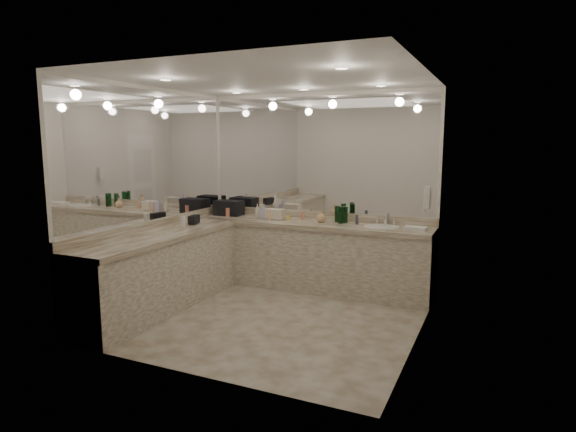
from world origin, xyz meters
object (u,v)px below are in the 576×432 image
at_px(black_toiletry_bag, 229,207).
at_px(soap_bottle_a, 257,211).
at_px(wall_phone, 427,197).
at_px(hand_towel, 416,228).
at_px(sink, 382,227).
at_px(soap_bottle_c, 321,216).
at_px(cream_cosmetic_case, 275,214).
at_px(soap_bottle_b, 264,211).

distance_m(black_toiletry_bag, soap_bottle_a, 0.49).
bearing_deg(wall_phone, hand_towel, 112.39).
height_order(sink, soap_bottle_a, soap_bottle_a).
xyz_separation_m(sink, soap_bottle_c, (-0.81, 0.02, 0.09)).
relative_size(black_toiletry_bag, cream_cosmetic_case, 1.66).
xyz_separation_m(hand_towel, soap_bottle_c, (-1.23, 0.08, 0.06)).
bearing_deg(hand_towel, soap_bottle_a, 178.10).
bearing_deg(soap_bottle_c, hand_towel, -3.63).
bearing_deg(hand_towel, cream_cosmetic_case, 178.49).
distance_m(sink, black_toiletry_bag, 2.25).
relative_size(sink, soap_bottle_c, 2.71).
height_order(black_toiletry_bag, soap_bottle_b, black_toiletry_bag).
xyz_separation_m(sink, black_toiletry_bag, (-2.24, 0.07, 0.12)).
distance_m(hand_towel, soap_bottle_b, 2.06).
xyz_separation_m(black_toiletry_bag, soap_bottle_a, (0.49, -0.05, -0.01)).
bearing_deg(black_toiletry_bag, soap_bottle_a, -5.60).
relative_size(black_toiletry_bag, soap_bottle_c, 2.39).
distance_m(soap_bottle_b, soap_bottle_c, 0.82).
xyz_separation_m(sink, hand_towel, (0.42, -0.05, 0.03)).
height_order(hand_towel, soap_bottle_a, soap_bottle_a).
relative_size(sink, wall_phone, 1.83).
distance_m(wall_phone, black_toiletry_bag, 2.92).
relative_size(wall_phone, cream_cosmetic_case, 1.02).
height_order(wall_phone, soap_bottle_a, wall_phone).
bearing_deg(black_toiletry_bag, sink, -1.67).
bearing_deg(cream_cosmetic_case, soap_bottle_a, 171.96).
height_order(black_toiletry_bag, cream_cosmetic_case, black_toiletry_bag).
bearing_deg(soap_bottle_c, sink, -1.65).
relative_size(black_toiletry_bag, soap_bottle_b, 1.91).
distance_m(sink, hand_towel, 0.43).
bearing_deg(hand_towel, soap_bottle_c, 176.37).
distance_m(soap_bottle_a, soap_bottle_c, 0.94).
bearing_deg(sink, cream_cosmetic_case, -179.80).
height_order(soap_bottle_a, soap_bottle_b, soap_bottle_b).
bearing_deg(soap_bottle_a, wall_phone, -12.37).
relative_size(wall_phone, hand_towel, 0.93).
xyz_separation_m(sink, wall_phone, (0.61, -0.50, 0.46)).
height_order(cream_cosmetic_case, hand_towel, cream_cosmetic_case).
bearing_deg(black_toiletry_bag, wall_phone, -11.22).
bearing_deg(soap_bottle_a, soap_bottle_c, 0.38).
xyz_separation_m(hand_towel, soap_bottle_a, (-2.17, 0.07, 0.08)).
height_order(soap_bottle_b, soap_bottle_c, soap_bottle_b).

